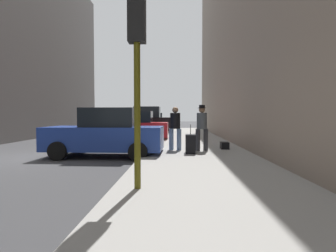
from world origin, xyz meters
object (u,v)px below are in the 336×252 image
at_px(parked_dark_green_sedan, 151,122).
at_px(fire_hydrant, 165,131).
at_px(traffic_light, 137,48).
at_px(pedestrian_with_beanie, 202,125).
at_px(parked_blue_sedan, 107,134).
at_px(pedestrian_in_jeans, 175,126).
at_px(duffel_bag, 225,145).
at_px(parked_red_hatchback, 134,127).
at_px(parked_black_suv, 146,121).
at_px(rolling_suitcase, 190,144).

height_order(parked_dark_green_sedan, fire_hydrant, parked_dark_green_sedan).
relative_size(traffic_light, pedestrian_with_beanie, 2.03).
xyz_separation_m(fire_hydrant, pedestrian_with_beanie, (1.76, -6.70, 0.64)).
bearing_deg(parked_blue_sedan, parked_dark_green_sedan, 90.00).
height_order(parked_blue_sedan, pedestrian_in_jeans, pedestrian_in_jeans).
relative_size(pedestrian_in_jeans, duffel_bag, 3.89).
xyz_separation_m(parked_red_hatchback, pedestrian_with_beanie, (3.56, -5.36, 0.29)).
relative_size(parked_black_suv, pedestrian_in_jeans, 2.70).
xyz_separation_m(parked_blue_sedan, rolling_suitcase, (3.09, -0.06, -0.36)).
bearing_deg(pedestrian_in_jeans, fire_hydrant, 96.29).
bearing_deg(duffel_bag, rolling_suitcase, -138.99).
bearing_deg(rolling_suitcase, pedestrian_with_beanie, 56.82).
bearing_deg(parked_black_suv, fire_hydrant, -68.75).
distance_m(parked_dark_green_sedan, traffic_light, 21.79).
distance_m(fire_hydrant, traffic_light, 12.28).
height_order(parked_red_hatchback, pedestrian_in_jeans, pedestrian_in_jeans).
bearing_deg(parked_black_suv, pedestrian_in_jeans, -77.27).
distance_m(pedestrian_with_beanie, pedestrian_in_jeans, 1.05).
xyz_separation_m(parked_blue_sedan, duffel_bag, (4.54, 1.21, -0.56)).
distance_m(parked_blue_sedan, pedestrian_with_beanie, 3.64).
xyz_separation_m(parked_blue_sedan, pedestrian_in_jeans, (2.52, 0.84, 0.26)).
distance_m(parked_red_hatchback, parked_dark_green_sedan, 10.90).
xyz_separation_m(parked_black_suv, rolling_suitcase, (3.09, -12.07, -0.54)).
xyz_separation_m(parked_blue_sedan, traffic_light, (1.85, -4.70, 1.91)).
bearing_deg(parked_dark_green_sedan, parked_blue_sedan, -90.00).
distance_m(parked_dark_green_sedan, fire_hydrant, 9.73).
bearing_deg(fire_hydrant, duffel_bag, -66.00).
xyz_separation_m(pedestrian_in_jeans, duffel_bag, (2.02, 0.37, -0.81)).
distance_m(rolling_suitcase, duffel_bag, 1.94).
height_order(parked_red_hatchback, traffic_light, traffic_light).
relative_size(parked_blue_sedan, duffel_bag, 9.62).
relative_size(fire_hydrant, rolling_suitcase, 0.68).
distance_m(parked_red_hatchback, pedestrian_in_jeans, 5.78).
relative_size(parked_dark_green_sedan, fire_hydrant, 6.04).
bearing_deg(parked_red_hatchback, duffel_bag, -46.66).
relative_size(traffic_light, duffel_bag, 8.18).
height_order(parked_red_hatchback, parked_black_suv, parked_black_suv).
distance_m(traffic_light, pedestrian_with_beanie, 5.87).
relative_size(fire_hydrant, pedestrian_in_jeans, 0.41).
distance_m(parked_red_hatchback, traffic_light, 11.05).
relative_size(fire_hydrant, pedestrian_with_beanie, 0.40).
relative_size(parked_dark_green_sedan, pedestrian_with_beanie, 2.39).
height_order(pedestrian_with_beanie, duffel_bag, pedestrian_with_beanie).
xyz_separation_m(parked_red_hatchback, parked_dark_green_sedan, (-0.00, 10.90, 0.00)).
height_order(parked_dark_green_sedan, rolling_suitcase, parked_dark_green_sedan).
bearing_deg(duffel_bag, parked_dark_green_sedan, 106.13).
bearing_deg(parked_dark_green_sedan, parked_red_hatchback, -90.00).
bearing_deg(parked_red_hatchback, traffic_light, -80.20).
xyz_separation_m(traffic_light, rolling_suitcase, (1.23, 4.64, -2.27)).
relative_size(parked_blue_sedan, pedestrian_in_jeans, 2.47).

